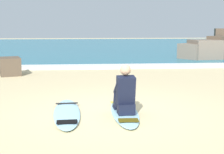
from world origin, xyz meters
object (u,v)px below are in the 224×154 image
Objects in this scene: surfboard_spare_near at (67,113)px; shoreline_rock at (10,66)px; surfboard_main at (124,111)px; surfer_seated at (125,94)px.

shoreline_rock reaches higher than surfboard_spare_near.
surfboard_spare_near is at bearing -179.71° from surfboard_main.
shoreline_rock is at bearing 112.50° from surfboard_spare_near.
surfer_seated reaches higher than surfboard_spare_near.
surfboard_main is at bearing -58.03° from shoreline_rock.
surfer_seated is at bearing -59.08° from shoreline_rock.
shoreline_rock is (-3.40, 5.67, -0.12)m from surfer_seated.
shoreline_rock is at bearing 121.97° from surfboard_main.
surfboard_spare_near is at bearing -67.50° from shoreline_rock.
surfer_seated is 1.21m from surfboard_spare_near.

